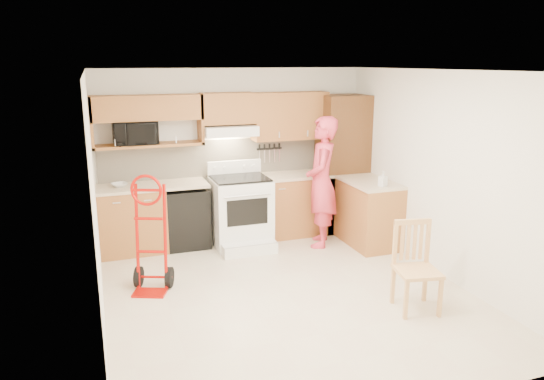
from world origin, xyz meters
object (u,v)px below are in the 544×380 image
hand_truck (149,240)px  dining_chair (418,268)px  microwave (135,133)px  person (322,182)px  range (242,206)px

hand_truck → dining_chair: (2.61, -1.41, -0.14)m
microwave → person: size_ratio=0.31×
hand_truck → microwave: bearing=110.4°
range → person: bearing=-16.3°
microwave → person: bearing=-20.3°
person → microwave: bearing=-82.0°
person → hand_truck: (-2.49, -0.79, -0.31)m
range → microwave: bearing=163.1°
range → dining_chair: 2.80m
range → dining_chair: range is taller
range → person: 1.18m
hand_truck → range: bearing=59.9°
hand_truck → dining_chair: size_ratio=1.30×
person → dining_chair: 2.25m
range → person: person is taller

